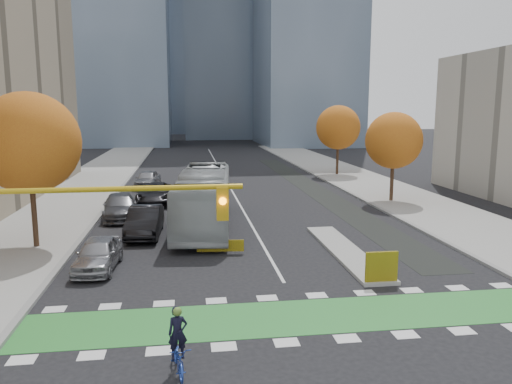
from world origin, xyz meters
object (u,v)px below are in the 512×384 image
object	(u,v)px
cyclist	(178,351)
parked_car_b	(145,221)
parked_car_c	(120,207)
parked_car_d	(155,193)
tree_west	(29,143)
bus	(204,198)
tree_east_near	(394,141)
tree_east_far	(338,128)
hazard_board	(382,267)
traffic_signal_west	(49,228)
parked_car_e	(147,179)
parked_car_a	(98,254)

from	to	relation	value
cyclist	parked_car_b	xyz separation A→B (m)	(-2.12, 15.77, 0.20)
parked_car_c	parked_car_d	xyz separation A→B (m)	(2.03, 5.00, 0.00)
tree_west	bus	world-z (taller)	tree_west
tree_east_near	tree_east_far	distance (m)	16.01
tree_west	parked_car_c	bearing A→B (deg)	63.71
hazard_board	tree_east_near	bearing A→B (deg)	65.80
tree_west	traffic_signal_west	bearing A→B (deg)	-71.98
bus	parked_car_e	xyz separation A→B (m)	(-4.68, 16.17, -1.00)
bus	parked_car_b	distance (m)	4.09
parked_car_b	parked_car_e	xyz separation A→B (m)	(-1.14, 17.97, -0.04)
hazard_board	parked_car_b	xyz separation A→B (m)	(-10.50, 9.83, 0.05)
tree_east_near	parked_car_c	size ratio (longest dim) A/B	1.30
tree_east_far	parked_car_d	world-z (taller)	tree_east_far
tree_east_near	bus	world-z (taller)	tree_east_near
parked_car_b	tree_west	bearing A→B (deg)	-157.23
parked_car_d	parked_car_b	bearing A→B (deg)	-89.23
tree_west	traffic_signal_west	xyz separation A→B (m)	(4.07, -12.51, -1.58)
tree_east_near	tree_east_far	xyz separation A→B (m)	(0.50, 16.00, 0.38)
bus	tree_east_near	bearing A→B (deg)	27.56
cyclist	parked_car_d	distance (m)	25.86
tree_west	parked_car_a	size ratio (longest dim) A/B	1.90
hazard_board	tree_east_far	world-z (taller)	tree_east_far
parked_car_a	tree_east_near	bearing A→B (deg)	38.14
tree_east_near	parked_car_a	xyz separation A→B (m)	(-20.16, -14.00, -4.13)
bus	parked_car_a	xyz separation A→B (m)	(-5.20, -7.83, -1.07)
parked_car_a	bus	bearing A→B (deg)	59.78
tree_east_near	parked_car_c	bearing A→B (deg)	-171.75
traffic_signal_west	bus	bearing A→B (deg)	73.09
tree_east_near	traffic_signal_west	world-z (taller)	tree_east_near
tree_east_far	cyclist	size ratio (longest dim) A/B	3.93
traffic_signal_west	parked_car_b	bearing A→B (deg)	84.38
traffic_signal_west	tree_west	bearing A→B (deg)	108.02
parked_car_c	parked_car_d	bearing A→B (deg)	61.13
bus	traffic_signal_west	bearing A→B (deg)	-101.77
cyclist	tree_east_far	bearing A→B (deg)	58.10
bus	parked_car_d	world-z (taller)	bus
tree_west	tree_east_near	size ratio (longest dim) A/B	1.16
traffic_signal_west	parked_car_e	bearing A→B (deg)	89.49
hazard_board	parked_car_c	xyz separation A→B (m)	(-12.53, 14.83, -0.01)
hazard_board	cyclist	size ratio (longest dim) A/B	0.72
hazard_board	parked_car_e	bearing A→B (deg)	112.72
traffic_signal_west	parked_car_c	distance (m)	19.81
cyclist	traffic_signal_west	bearing A→B (deg)	151.98
cyclist	parked_car_d	bearing A→B (deg)	85.82
tree_east_near	parked_car_b	world-z (taller)	tree_east_near
tree_east_near	tree_east_far	bearing A→B (deg)	88.21
tree_east_far	parked_car_c	bearing A→B (deg)	-137.94
traffic_signal_west	cyclist	bearing A→B (deg)	-19.13
hazard_board	parked_car_a	size ratio (longest dim) A/B	0.32
parked_car_e	tree_east_far	bearing A→B (deg)	24.33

